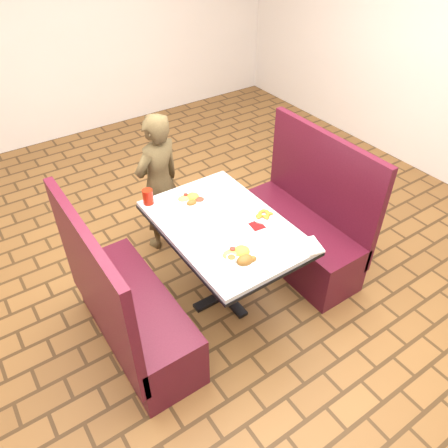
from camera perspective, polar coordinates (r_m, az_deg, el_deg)
The scene contains 15 objects.
room at distance 2.56m, azimuth -0.00°, elevation 20.80°, with size 7.00×7.04×2.82m.
dining_table at distance 3.18m, azimuth -0.00°, elevation -1.35°, with size 0.81×1.21×0.75m.
booth_bench_left at distance 3.16m, azimuth -12.29°, elevation -11.14°, with size 0.47×1.20×1.17m.
booth_bench_right at distance 3.79m, azimuth 10.02°, elevation -0.72°, with size 0.47×1.20×1.17m.
diner_person at distance 3.78m, azimuth -8.49°, elevation 5.23°, with size 0.46×0.31×1.27m, color brown.
near_dinner_plate at distance 2.83m, azimuth 2.22°, elevation -4.05°, with size 0.27×0.27×0.08m.
far_dinner_plate at distance 3.34m, azimuth -4.27°, elevation 3.37°, with size 0.24×0.24×0.06m.
plantain_plate at distance 3.19m, azimuth 5.22°, elevation 1.14°, with size 0.19×0.19×0.03m.
maroon_napkin at distance 3.11m, azimuth 4.40°, elevation -0.17°, with size 0.10×0.10×0.00m, color #5F0E0E.
spoon_utensil at distance 3.12m, azimuth 5.11°, elevation 0.06°, with size 0.01×0.12×0.00m, color silver.
red_tumbler at distance 3.33m, azimuth -9.91°, elevation 3.54°, with size 0.08×0.08×0.12m, color #B11C0B.
paper_napkin at distance 2.96m, azimuth 10.45°, elevation -3.02°, with size 0.22×0.17×0.01m, color white.
knife_utensil at distance 2.84m, azimuth 3.28°, elevation -4.45°, with size 0.01×0.18×0.00m, color silver.
fork_utensil at distance 2.80m, azimuth 2.99°, elevation -5.04°, with size 0.01×0.16×0.00m, color #BABABF.
lettuce_shreds at distance 3.17m, azimuth -0.01°, elevation 0.83°, with size 0.28×0.32×0.00m, color #88B146, non-canonical shape.
Camera 1 is at (-1.37, -2.01, 2.70)m, focal length 35.00 mm.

